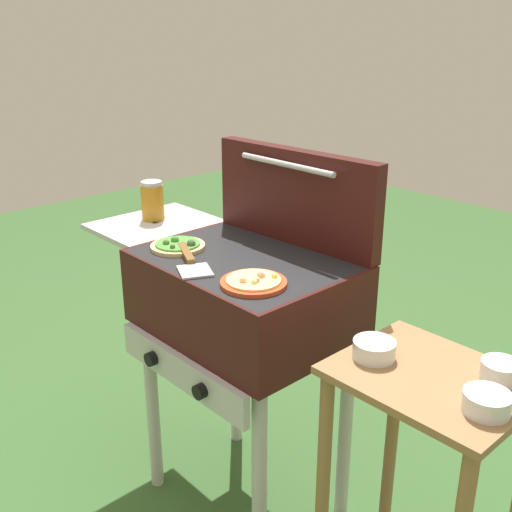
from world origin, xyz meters
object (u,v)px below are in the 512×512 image
Objects in this scene: pizza_veggie at (178,245)px; sauce_jar at (152,201)px; pizza_cheese at (254,282)px; spatula at (190,260)px; topping_bowl_middle at (501,371)px; grill at (241,300)px; topping_bowl_near at (487,403)px; topping_bowl_far at (374,350)px; prep_table at (423,456)px.

pizza_veggie is 0.33m from sauce_jar.
spatula is at bearing -173.58° from pizza_cheese.
pizza_cheese is at bearing -160.36° from topping_bowl_middle.
sauce_jar is at bearing 177.53° from grill.
grill reaches higher than topping_bowl_near.
topping_bowl_middle is (0.98, 0.19, -0.10)m from pizza_veggie.
pizza_veggie is 1.85× the size of topping_bowl_middle.
pizza_cheese is 1.78× the size of topping_bowl_near.
grill is 6.87× the size of sauce_jar.
topping_bowl_middle is (0.61, 0.22, -0.10)m from pizza_cheese.
topping_bowl_far is (0.60, 0.11, -0.09)m from spatula.
pizza_cheese is 1.96× the size of topping_bowl_middle.
pizza_veggie reaches higher than topping_bowl_middle.
prep_table is (0.87, 0.10, -0.35)m from pizza_veggie.
topping_bowl_near is 0.15m from topping_bowl_middle.
sauce_jar is (-0.31, 0.11, 0.06)m from pizza_veggie.
pizza_cheese is 0.23× the size of prep_table.
grill is at bearing -2.47° from sauce_jar.
prep_table is (1.17, -0.02, -0.41)m from sauce_jar.
prep_table is at bearing 14.22° from topping_bowl_far.
pizza_cheese is at bearing -166.62° from topping_bowl_far.
spatula is 0.89m from topping_bowl_middle.
pizza_veggie is (-0.19, -0.09, 0.15)m from grill.
grill reaches higher than topping_bowl_middle.
topping_bowl_far is at bearing 13.38° from pizza_cheese.
grill is 1.21× the size of prep_table.
topping_bowl_near is 0.30m from topping_bowl_far.
pizza_veggie is 0.73m from topping_bowl_far.
sauce_jar reaches higher than topping_bowl_far.
pizza_veggie is 0.22× the size of prep_table.
sauce_jar is (-0.68, 0.14, 0.06)m from pizza_cheese.
pizza_cheese is 1.72× the size of topping_bowl_far.
pizza_cheese is at bearing 6.42° from spatula.
prep_table is (0.74, 0.15, -0.35)m from spatula.
pizza_cheese is at bearing -173.47° from topping_bowl_near.
pizza_cheese is at bearing -3.26° from pizza_veggie.
spatula reaches higher than topping_bowl_far.
topping_bowl_near and topping_bowl_middle have the same top height.
topping_bowl_middle is at bearing 3.56° from sauce_jar.
spatula is at bearing -114.60° from grill.
grill is 0.70m from prep_table.
pizza_cheese is at bearing -31.86° from grill.
spatula is (0.13, -0.05, -0.00)m from pizza_veggie.
spatula is at bearing -164.06° from topping_bowl_middle.
sauce_jar reaches higher than grill.
sauce_jar reaches higher than prep_table.
pizza_veggie reaches higher than topping_bowl_far.
topping_bowl_near is at bearing -1.62° from topping_bowl_far.
grill is 0.22m from spatula.
topping_bowl_middle is (0.79, 0.10, 0.06)m from grill.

